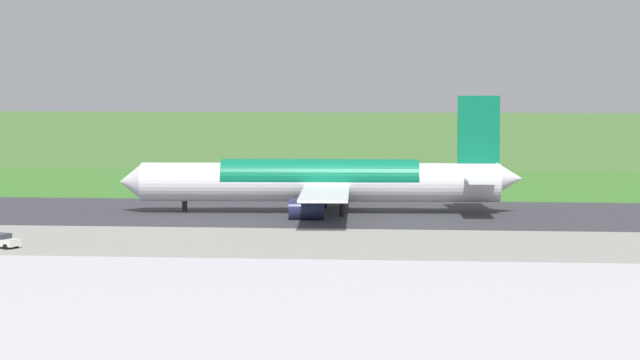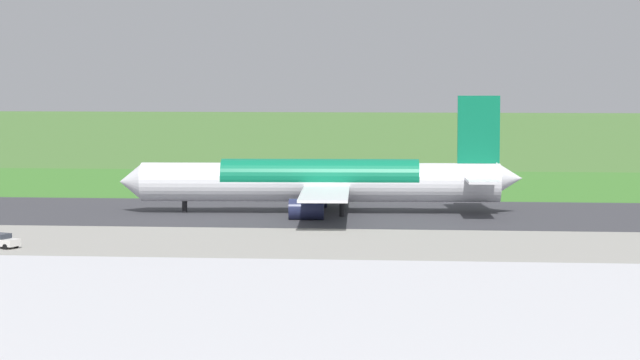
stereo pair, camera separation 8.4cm
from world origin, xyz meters
TOP-DOWN VIEW (x-y plane):
  - ground_plane at (0.00, 0.00)m, footprint 800.00×800.00m
  - runway_asphalt at (0.00, 0.00)m, footprint 600.00×34.53m
  - apron_concrete at (0.00, 62.37)m, footprint 440.00×110.00m
  - grass_verge_foreground at (0.00, -33.86)m, footprint 600.00×80.00m
  - airliner_main at (-7.90, -0.02)m, footprint 54.13×44.28m
  - service_car_followme at (23.83, 37.47)m, footprint 4.57×3.27m
  - no_stopping_sign at (5.05, -36.09)m, footprint 0.60×0.10m
  - traffic_cone_orange at (10.99, -37.79)m, footprint 0.40×0.40m

SIDE VIEW (x-z plane):
  - ground_plane at x=0.00m, z-range 0.00..0.00m
  - grass_verge_foreground at x=0.00m, z-range 0.00..0.04m
  - apron_concrete at x=0.00m, z-range 0.00..0.05m
  - runway_asphalt at x=0.00m, z-range 0.00..0.06m
  - traffic_cone_orange at x=10.99m, z-range 0.00..0.55m
  - service_car_followme at x=23.83m, z-range 0.03..1.65m
  - no_stopping_sign at x=5.05m, z-range 0.25..3.07m
  - airliner_main at x=-7.90m, z-range -3.59..12.29m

